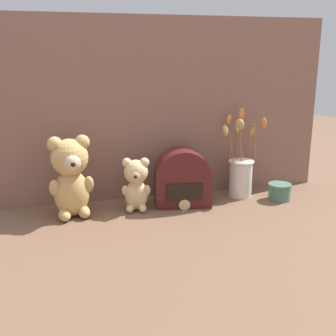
% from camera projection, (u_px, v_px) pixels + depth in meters
% --- Properties ---
extents(ground_plane, '(4.00, 4.00, 0.00)m').
position_uv_depth(ground_plane, '(169.00, 209.00, 1.54)').
color(ground_plane, brown).
extents(backdrop_wall, '(1.35, 0.02, 0.69)m').
position_uv_depth(backdrop_wall, '(158.00, 110.00, 1.60)').
color(backdrop_wall, '#845B4C').
rests_on(backdrop_wall, ground).
extents(teddy_bear_large, '(0.16, 0.14, 0.29)m').
position_uv_depth(teddy_bear_large, '(71.00, 175.00, 1.43)').
color(teddy_bear_large, tan).
rests_on(teddy_bear_large, ground).
extents(teddy_bear_medium, '(0.11, 0.10, 0.19)m').
position_uv_depth(teddy_bear_medium, '(136.00, 183.00, 1.50)').
color(teddy_bear_medium, '#DBBC84').
rests_on(teddy_bear_medium, ground).
extents(flower_vase, '(0.16, 0.14, 0.35)m').
position_uv_depth(flower_vase, '(241.00, 172.00, 1.66)').
color(flower_vase, silver).
rests_on(flower_vase, ground).
extents(vintage_radio, '(0.22, 0.14, 0.21)m').
position_uv_depth(vintage_radio, '(183.00, 181.00, 1.56)').
color(vintage_radio, '#4C1919').
rests_on(vintage_radio, ground).
extents(decorative_tin_tall, '(0.09, 0.09, 0.06)m').
position_uv_depth(decorative_tin_tall, '(279.00, 192.00, 1.63)').
color(decorative_tin_tall, '#47705B').
rests_on(decorative_tin_tall, ground).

